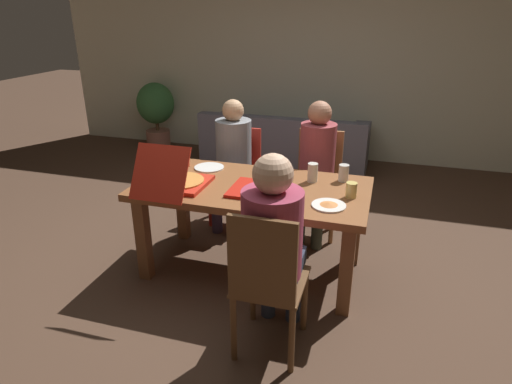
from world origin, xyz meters
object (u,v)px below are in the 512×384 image
person_1 (274,236)px  drinking_glass_3 (313,173)px  drinking_glass_0 (344,173)px  drinking_glass_2 (351,190)px  person_2 (316,161)px  pizza_box_0 (256,190)px  pizza_box_1 (178,181)px  chair_0 (237,172)px  chair_2 (318,177)px  chair_1 (267,280)px  potted_plant (156,109)px  couch (285,148)px  dining_table (252,198)px  plate_1 (329,205)px  drinking_glass_1 (185,158)px  plate_0 (209,167)px  person_0 (232,153)px

person_1 → drinking_glass_3: person_1 is taller
drinking_glass_0 → drinking_glass_2: drinking_glass_0 is taller
person_2 → pizza_box_0: size_ratio=3.32×
pizza_box_1 → chair_0: bearing=85.3°
chair_2 → pizza_box_1: pizza_box_1 is taller
chair_1 → pizza_box_1: bearing=141.8°
chair_0 → pizza_box_0: 1.14m
potted_plant → pizza_box_1: bearing=-58.6°
pizza_box_1 → drinking_glass_3: size_ratio=4.14×
chair_0 → chair_1: bearing=-65.9°
chair_0 → drinking_glass_3: chair_0 is taller
drinking_glass_2 → chair_0: bearing=142.3°
drinking_glass_0 → potted_plant: 3.97m
chair_0 → pizza_box_1: bearing=-94.7°
chair_1 → chair_0: bearing=114.1°
couch → drinking_glass_3: bearing=-72.1°
dining_table → plate_1: (0.61, -0.21, 0.12)m
pizza_box_0 → plate_1: 0.56m
dining_table → potted_plant: bearing=129.9°
pizza_box_1 → couch: (0.20, 2.71, -0.53)m
chair_2 → drinking_glass_1: chair_2 is taller
pizza_box_1 → plate_0: pizza_box_1 is taller
person_0 → pizza_box_0: person_0 is taller
person_1 → drinking_glass_0: 1.09m
drinking_glass_0 → drinking_glass_1: drinking_glass_1 is taller
person_1 → drinking_glass_0: size_ratio=9.65×
person_0 → drinking_glass_2: 1.41m
chair_1 → pizza_box_0: 0.88m
chair_0 → plate_0: 0.68m
chair_2 → pizza_box_1: size_ratio=1.57×
dining_table → person_1: (0.37, -0.76, 0.12)m
drinking_glass_0 → drinking_glass_3: size_ratio=0.90×
dining_table → chair_1: bearing=-67.8°
person_0 → person_1: 1.72m
pizza_box_0 → drinking_glass_1: size_ratio=2.78×
drinking_glass_0 → potted_plant: potted_plant is taller
pizza_box_0 → drinking_glass_1: (-0.74, 0.36, 0.06)m
person_0 → chair_1: (0.80, -1.66, -0.18)m
chair_0 → drinking_glass_0: (1.09, -0.60, 0.32)m
person_1 → potted_plant: size_ratio=1.30×
pizza_box_0 → drinking_glass_2: bearing=7.1°
chair_1 → drinking_glass_3: size_ratio=6.72×
plate_1 → potted_plant: bearing=134.4°
drinking_glass_1 → drinking_glass_2: size_ratio=1.22×
pizza_box_0 → drinking_glass_3: 0.48m
person_0 → pizza_box_1: person_0 is taller
dining_table → drinking_glass_1: size_ratio=12.94×
person_2 → couch: (-0.69, 1.77, -0.47)m
dining_table → person_2: person_2 is taller
drinking_glass_3 → potted_plant: (-2.81, 2.63, -0.23)m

